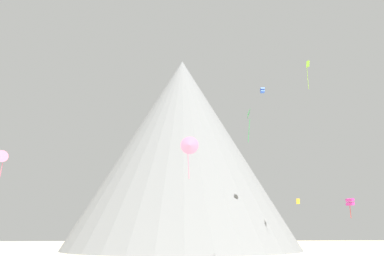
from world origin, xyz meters
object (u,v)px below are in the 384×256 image
(rock_massif, at_px, (177,158))
(kite_rainbow_low, at_px, (1,157))
(kite_magenta_low, at_px, (350,202))
(kite_green_mid, at_px, (248,114))
(kite_blue_high, at_px, (262,90))
(kite_pink_mid, at_px, (189,145))
(kite_gold_low, at_px, (298,201))
(kite_lime_high, at_px, (308,68))

(rock_massif, distance_m, kite_rainbow_low, 70.46)
(kite_rainbow_low, bearing_deg, kite_magenta_low, -176.30)
(kite_green_mid, bearing_deg, kite_blue_high, 165.65)
(kite_pink_mid, distance_m, kite_blue_high, 44.17)
(kite_blue_high, relative_size, kite_rainbow_low, 0.25)
(rock_massif, relative_size, kite_rainbow_low, 14.68)
(kite_magenta_low, bearing_deg, kite_gold_low, 55.71)
(kite_rainbow_low, bearing_deg, kite_pink_mid, 160.70)
(kite_green_mid, bearing_deg, kite_lime_high, 128.51)
(rock_massif, xyz_separation_m, kite_rainbow_low, (-24.64, -65.26, -9.91))
(kite_magenta_low, distance_m, kite_blue_high, 29.79)
(kite_magenta_low, distance_m, kite_green_mid, 21.63)
(kite_pink_mid, bearing_deg, kite_blue_high, 75.55)
(kite_green_mid, bearing_deg, rock_massif, -156.19)
(kite_green_mid, height_order, kite_lime_high, kite_lime_high)
(kite_rainbow_low, bearing_deg, kite_lime_high, -163.84)
(kite_rainbow_low, bearing_deg, kite_blue_high, -154.93)
(kite_blue_high, distance_m, kite_lime_high, 9.61)
(rock_massif, distance_m, kite_magenta_low, 54.09)
(kite_pink_mid, bearing_deg, kite_magenta_low, 47.40)
(rock_massif, xyz_separation_m, kite_pink_mid, (-3.95, -66.01, -8.34))
(kite_gold_low, height_order, kite_rainbow_low, kite_rainbow_low)
(kite_magenta_low, xyz_separation_m, kite_gold_low, (-8.72, -1.16, -0.01))
(kite_pink_mid, xyz_separation_m, kite_green_mid, (12.67, 24.82, 9.93))
(kite_pink_mid, height_order, kite_lime_high, kite_lime_high)
(kite_magenta_low, relative_size, kite_green_mid, 0.52)
(kite_gold_low, bearing_deg, kite_lime_high, 87.16)
(kite_magenta_low, relative_size, kite_blue_high, 3.05)
(kite_pink_mid, bearing_deg, kite_rainbow_low, -169.75)
(kite_green_mid, bearing_deg, kite_pink_mid, -15.19)
(rock_massif, bearing_deg, kite_magenta_low, -63.78)
(kite_green_mid, relative_size, kite_blue_high, 5.82)
(rock_massif, height_order, kite_lime_high, rock_massif)
(kite_magenta_low, xyz_separation_m, kite_lime_high, (-1.08, 12.50, 25.94))
(kite_blue_high, bearing_deg, kite_pink_mid, -114.06)
(kite_pink_mid, relative_size, kite_lime_high, 0.85)
(kite_magenta_low, xyz_separation_m, kite_green_mid, (-14.42, 5.80, 15.05))
(kite_green_mid, relative_size, kite_lime_high, 1.04)
(kite_blue_high, distance_m, kite_gold_low, 29.18)
(kite_magenta_low, xyz_separation_m, kite_rainbow_low, (-47.79, -18.26, 3.55))
(kite_green_mid, xyz_separation_m, kite_gold_low, (5.71, -6.96, -15.06))
(kite_green_mid, bearing_deg, kite_gold_low, 51.19)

